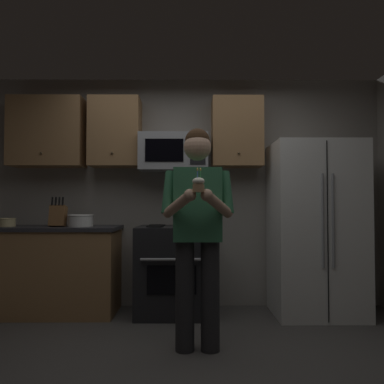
{
  "coord_description": "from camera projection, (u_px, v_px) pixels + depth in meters",
  "views": [
    {
      "loc": [
        0.02,
        -2.8,
        1.15
      ],
      "look_at": [
        0.04,
        0.32,
        1.25
      ],
      "focal_mm": 36.72,
      "sensor_mm": 36.0,
      "label": 1
    }
  ],
  "objects": [
    {
      "name": "refrigerator",
      "position": [
        316.0,
        228.0,
        4.12
      ],
      "size": [
        0.9,
        0.75,
        1.8
      ],
      "color": "white",
      "rests_on": "ground"
    },
    {
      "name": "bowl_large_white",
      "position": [
        80.0,
        220.0,
        4.14
      ],
      "size": [
        0.27,
        0.27,
        0.12
      ],
      "color": "white",
      "rests_on": "counter_left"
    },
    {
      "name": "knife_block",
      "position": [
        58.0,
        216.0,
        4.12
      ],
      "size": [
        0.16,
        0.15,
        0.32
      ],
      "color": "brown",
      "rests_on": "counter_left"
    },
    {
      "name": "counter_left",
      "position": [
        50.0,
        270.0,
        4.15
      ],
      "size": [
        1.44,
        0.66,
        0.92
      ],
      "color": "#9E7247",
      "rests_on": "ground"
    },
    {
      "name": "cupcake",
      "position": [
        198.0,
        184.0,
        2.78
      ],
      "size": [
        0.09,
        0.09,
        0.17
      ],
      "color": "#A87F56"
    },
    {
      "name": "ground_plane",
      "position": [
        186.0,
        368.0,
        2.76
      ],
      "size": [
        6.0,
        6.0,
        0.0
      ],
      "primitive_type": "plane",
      "color": "#474442"
    },
    {
      "name": "wall_back",
      "position": [
        187.0,
        192.0,
        4.55
      ],
      "size": [
        4.4,
        0.1,
        2.6
      ],
      "primitive_type": "cube",
      "color": "gray",
      "rests_on": "ground"
    },
    {
      "name": "person",
      "position": [
        198.0,
        224.0,
        3.1
      ],
      "size": [
        0.6,
        0.48,
        1.76
      ],
      "color": "#262628",
      "rests_on": "ground"
    },
    {
      "name": "cabinet_row_upper",
      "position": [
        122.0,
        133.0,
        4.35
      ],
      "size": [
        2.78,
        0.36,
        0.76
      ],
      "color": "#9E7247"
    },
    {
      "name": "microwave",
      "position": [
        174.0,
        153.0,
        4.3
      ],
      "size": [
        0.74,
        0.41,
        0.4
      ],
      "color": "#9EA0A5"
    },
    {
      "name": "oven_range",
      "position": [
        173.0,
        270.0,
        4.13
      ],
      "size": [
        0.76,
        0.7,
        0.93
      ],
      "color": "black",
      "rests_on": "ground"
    },
    {
      "name": "bowl_small_colored",
      "position": [
        6.0,
        222.0,
        4.14
      ],
      "size": [
        0.19,
        0.19,
        0.09
      ],
      "color": "beige",
      "rests_on": "counter_left"
    }
  ]
}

